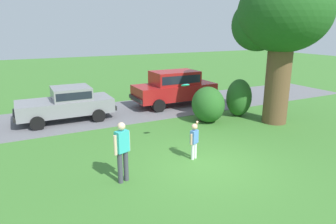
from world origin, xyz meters
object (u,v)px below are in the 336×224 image
object	(u,v)px
frisbee	(185,85)
adult_onlooker	(122,149)
oak_tree_large	(281,20)
parked_suv	(175,86)
parked_sedan	(67,103)
child_thrower	(194,138)

from	to	relation	value
frisbee	adult_onlooker	size ratio (longest dim) A/B	0.17
oak_tree_large	frisbee	size ratio (longest dim) A/B	22.32
frisbee	adult_onlooker	world-z (taller)	frisbee
parked_suv	frisbee	bearing A→B (deg)	-115.05
parked_sedan	parked_suv	bearing A→B (deg)	2.24
oak_tree_large	parked_suv	bearing A→B (deg)	118.97
frisbee	parked_sedan	bearing A→B (deg)	119.56
parked_suv	child_thrower	world-z (taller)	parked_suv
oak_tree_large	parked_sedan	bearing A→B (deg)	151.87
child_thrower	frisbee	bearing A→B (deg)	79.19
oak_tree_large	parked_suv	size ratio (longest dim) A/B	1.37
parked_sedan	child_thrower	world-z (taller)	parked_sedan
parked_suv	adult_onlooker	bearing A→B (deg)	-127.56
oak_tree_large	frisbee	xyz separation A→B (m)	(-5.27, -1.00, -2.20)
parked_sedan	frisbee	size ratio (longest dim) A/B	15.28
parked_sedan	child_thrower	size ratio (longest dim) A/B	3.43
parked_sedan	adult_onlooker	size ratio (longest dim) A/B	2.54
child_thrower	frisbee	distance (m)	1.84
parked_sedan	adult_onlooker	xyz separation A→B (m)	(0.36, -6.82, 0.13)
oak_tree_large	child_thrower	xyz separation A→B (m)	(-5.45, -1.93, -3.78)
child_thrower	frisbee	size ratio (longest dim) A/B	4.45
parked_suv	adult_onlooker	xyz separation A→B (m)	(-5.42, -7.04, -0.09)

